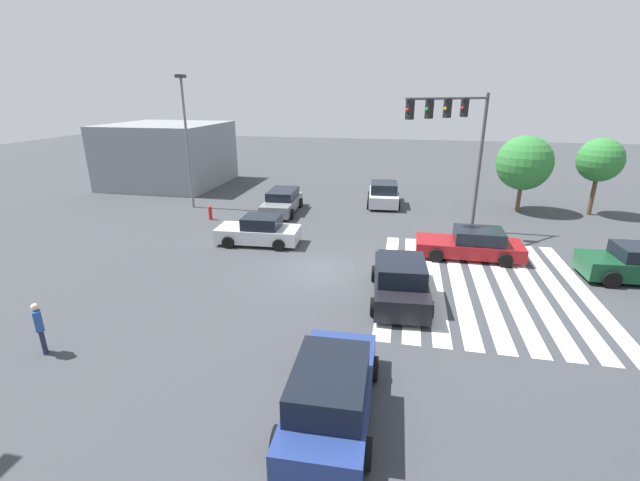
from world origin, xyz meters
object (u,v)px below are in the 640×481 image
object	(u,v)px
car_3	(259,231)
tree_corner_b	(524,163)
car_0	(331,391)
street_light_pole_b	(186,131)
car_2	(640,264)
car_4	(400,280)
pedestrian	(39,326)
tree_corner_c	(600,160)
car_1	(471,244)
car_5	(384,194)
fire_hydrant	(210,213)
traffic_signal_mast	(457,132)
car_6	(282,201)

from	to	relation	value
car_3	tree_corner_b	distance (m)	17.52
car_0	street_light_pole_b	world-z (taller)	street_light_pole_b
car_2	car_4	bearing A→B (deg)	18.27
pedestrian	car_4	bearing A→B (deg)	-19.41
car_0	car_3	xyz separation A→B (m)	(11.54, 5.80, -0.06)
car_2	tree_corner_c	distance (m)	11.23
car_1	car_2	size ratio (longest dim) A/B	1.12
street_light_pole_b	tree_corner_c	xyz separation A→B (m)	(3.33, -25.72, -1.57)
car_0	car_5	bearing A→B (deg)	-1.44
car_1	tree_corner_c	distance (m)	12.88
car_2	car_4	xyz separation A→B (m)	(-3.64, 9.67, 0.02)
car_2	car_3	bearing A→B (deg)	-6.58
car_1	tree_corner_c	bearing A→B (deg)	-131.81
car_2	car_5	distance (m)	15.35
tree_corner_b	fire_hydrant	distance (m)	20.02
fire_hydrant	car_2	bearing A→B (deg)	-102.81
car_4	tree_corner_b	bearing A→B (deg)	-30.99
street_light_pole_b	car_5	bearing A→B (deg)	-75.84
pedestrian	street_light_pole_b	xyz separation A→B (m)	(16.77, 3.71, 4.11)
car_5	tree_corner_c	bearing A→B (deg)	-93.20
car_3	tree_corner_c	size ratio (longest dim) A/B	0.89
car_4	tree_corner_b	xyz separation A→B (m)	(14.32, -7.30, 2.41)
tree_corner_c	fire_hydrant	size ratio (longest dim) A/B	5.61
traffic_signal_mast	tree_corner_b	world-z (taller)	traffic_signal_mast
traffic_signal_mast	tree_corner_c	world-z (taller)	traffic_signal_mast
pedestrian	fire_hydrant	world-z (taller)	pedestrian
car_3	car_6	bearing A→B (deg)	-87.47
traffic_signal_mast	car_5	world-z (taller)	traffic_signal_mast
traffic_signal_mast	car_4	xyz separation A→B (m)	(-7.84, 2.34, -4.81)
traffic_signal_mast	car_6	xyz separation A→B (m)	(3.24, 10.16, -4.87)
car_0	tree_corner_c	world-z (taller)	tree_corner_c
car_0	car_6	bearing A→B (deg)	18.29
traffic_signal_mast	car_1	bearing A→B (deg)	61.77
car_1	car_2	xyz separation A→B (m)	(-1.40, -6.48, 0.09)
car_0	pedestrian	distance (m)	8.97
traffic_signal_mast	car_5	size ratio (longest dim) A/B	1.75
fire_hydrant	car_6	bearing A→B (deg)	-55.87
car_2	car_5	size ratio (longest dim) A/B	1.02
car_1	street_light_pole_b	distance (m)	18.81
car_3	tree_corner_b	bearing A→B (deg)	-149.70
car_3	fire_hydrant	xyz separation A→B (m)	(3.60, 4.40, -0.24)
car_4	pedestrian	world-z (taller)	pedestrian
car_0	car_6	distance (m)	18.84
fire_hydrant	traffic_signal_mast	bearing A→B (deg)	-92.63
traffic_signal_mast	car_2	world-z (taller)	traffic_signal_mast
car_2	fire_hydrant	bearing A→B (deg)	-15.16
car_0	car_2	world-z (taller)	car_0
car_1	car_5	size ratio (longest dim) A/B	1.14
car_4	tree_corner_c	size ratio (longest dim) A/B	1.00
car_4	car_1	bearing A→B (deg)	-36.31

